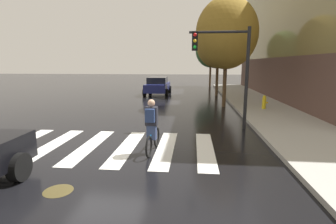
% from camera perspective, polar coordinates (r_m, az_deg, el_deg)
% --- Properties ---
extents(ground_plane, '(120.00, 120.00, 0.00)m').
position_cam_1_polar(ground_plane, '(8.94, -13.96, -7.47)').
color(ground_plane, black).
extents(crosswalk_stripes, '(7.02, 3.74, 0.01)m').
position_cam_1_polar(crosswalk_stripes, '(8.90, -13.19, -7.48)').
color(crosswalk_stripes, silver).
rests_on(crosswalk_stripes, ground).
extents(manhole_cover, '(0.64, 0.64, 0.01)m').
position_cam_1_polar(manhole_cover, '(6.33, -23.23, -15.82)').
color(manhole_cover, '#473D1E').
rests_on(manhole_cover, ground).
extents(sedan_mid, '(2.15, 4.55, 1.57)m').
position_cam_1_polar(sedan_mid, '(23.13, -2.29, 5.89)').
color(sedan_mid, navy).
rests_on(sedan_mid, ground).
extents(cyclist, '(0.38, 1.71, 1.69)m').
position_cam_1_polar(cyclist, '(7.87, -3.60, -3.26)').
color(cyclist, black).
rests_on(cyclist, ground).
extents(traffic_light_near, '(2.47, 0.28, 4.20)m').
position_cam_1_polar(traffic_light_near, '(10.98, 13.00, 11.06)').
color(traffic_light_near, black).
rests_on(traffic_light_near, ground).
extents(fire_hydrant, '(0.33, 0.22, 0.78)m').
position_cam_1_polar(fire_hydrant, '(15.95, 20.60, 2.05)').
color(fire_hydrant, gold).
rests_on(fire_hydrant, sidewalk).
extents(street_tree_near, '(3.81, 3.81, 6.78)m').
position_cam_1_polar(street_tree_near, '(16.92, 12.91, 16.68)').
color(street_tree_near, '#4C3823').
rests_on(street_tree_near, ground).
extents(street_tree_mid, '(3.71, 3.71, 6.60)m').
position_cam_1_polar(street_tree_mid, '(22.88, 11.11, 14.80)').
color(street_tree_mid, '#4C3823').
rests_on(street_tree_mid, ground).
extents(street_tree_far, '(3.65, 3.65, 6.50)m').
position_cam_1_polar(street_tree_far, '(31.83, 9.53, 13.51)').
color(street_tree_far, '#4C3823').
rests_on(street_tree_far, ground).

